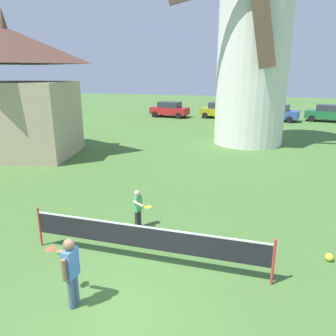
# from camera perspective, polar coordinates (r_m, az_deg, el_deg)

# --- Properties ---
(ground_plane) EXTENTS (120.00, 120.00, 0.00)m
(ground_plane) POSITION_cam_1_polar(r_m,az_deg,el_deg) (7.13, -8.50, -22.61)
(ground_plane) COLOR #477033
(windmill) EXTENTS (9.50, 5.06, 14.12)m
(windmill) POSITION_cam_1_polar(r_m,az_deg,el_deg) (21.60, 14.99, 21.31)
(windmill) COLOR silver
(windmill) RESTS_ON ground_plane
(tennis_net) EXTENTS (5.97, 0.06, 1.10)m
(tennis_net) POSITION_cam_1_polar(r_m,az_deg,el_deg) (7.91, -4.19, -12.15)
(tennis_net) COLOR red
(tennis_net) RESTS_ON ground_plane
(player_near) EXTENTS (0.80, 0.59, 1.48)m
(player_near) POSITION_cam_1_polar(r_m,az_deg,el_deg) (6.81, -16.87, -16.66)
(player_near) COLOR slate
(player_near) RESTS_ON ground_plane
(player_far) EXTENTS (0.68, 0.65, 1.19)m
(player_far) POSITION_cam_1_polar(r_m,az_deg,el_deg) (9.62, -5.28, -6.83)
(player_far) COLOR #333338
(player_far) RESTS_ON ground_plane
(stray_ball) EXTENTS (0.20, 0.20, 0.20)m
(stray_ball) POSITION_cam_1_polar(r_m,az_deg,el_deg) (9.17, 26.57, -13.91)
(stray_ball) COLOR yellow
(stray_ball) RESTS_ON ground_plane
(parked_car_red) EXTENTS (4.02, 2.25, 1.56)m
(parked_car_red) POSITION_cam_1_polar(r_m,az_deg,el_deg) (33.89, 0.28, 10.34)
(parked_car_red) COLOR red
(parked_car_red) RESTS_ON ground_plane
(parked_car_mustard) EXTENTS (4.33, 2.49, 1.56)m
(parked_car_mustard) POSITION_cam_1_polar(r_m,az_deg,el_deg) (33.34, 9.36, 10.03)
(parked_car_mustard) COLOR #999919
(parked_car_mustard) RESTS_ON ground_plane
(parked_car_blue) EXTENTS (4.34, 2.51, 1.56)m
(parked_car_blue) POSITION_cam_1_polar(r_m,az_deg,el_deg) (32.86, 18.50, 9.31)
(parked_car_blue) COLOR #334C99
(parked_car_blue) RESTS_ON ground_plane
(parked_car_green) EXTENTS (4.50, 2.48, 1.56)m
(parked_car_green) POSITION_cam_1_polar(r_m,az_deg,el_deg) (34.16, 26.65, 8.67)
(parked_car_green) COLOR #1E6638
(parked_car_green) RESTS_ON ground_plane
(chapel) EXTENTS (7.18, 5.92, 7.60)m
(chapel) POSITION_cam_1_polar(r_m,az_deg,el_deg) (19.56, -25.77, 11.45)
(chapel) COLOR tan
(chapel) RESTS_ON ground_plane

